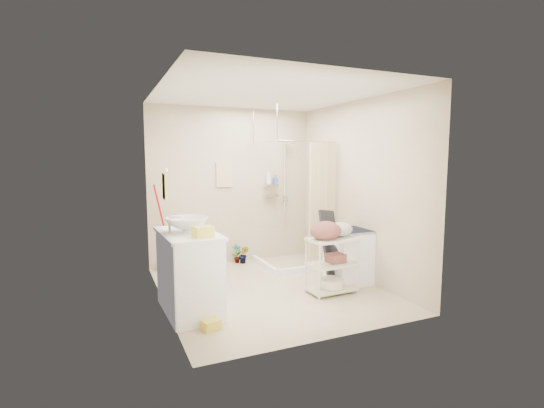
{
  "coord_description": "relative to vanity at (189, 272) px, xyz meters",
  "views": [
    {
      "loc": [
        -2.04,
        -4.75,
        1.77
      ],
      "look_at": [
        0.14,
        0.25,
        1.13
      ],
      "focal_mm": 26.0,
      "sensor_mm": 36.0,
      "label": 1
    }
  ],
  "objects": [
    {
      "name": "shower",
      "position": [
        2.01,
        1.39,
        0.58
      ],
      "size": [
        1.1,
        1.1,
        2.1
      ],
      "primitive_type": null,
      "color": "white",
      "rests_on": "ground"
    },
    {
      "name": "shampoo_bottle_a",
      "position": [
        1.79,
        1.86,
        0.98
      ],
      "size": [
        0.13,
        0.13,
        0.26
      ],
      "primitive_type": "imported",
      "rotation": [
        0.0,
        0.0,
        0.34
      ],
      "color": "silver",
      "rests_on": "shower"
    },
    {
      "name": "mop",
      "position": [
        -0.05,
        1.83,
        0.22
      ],
      "size": [
        0.17,
        0.17,
        1.36
      ],
      "primitive_type": null,
      "rotation": [
        0.0,
        0.0,
        -0.41
      ],
      "color": "#A60C05",
      "rests_on": "ground"
    },
    {
      "name": "laundry_rack",
      "position": [
        1.85,
        -0.11,
        -0.03
      ],
      "size": [
        0.65,
        0.4,
        0.88
      ],
      "primitive_type": null,
      "rotation": [
        0.0,
        0.0,
        0.04
      ],
      "color": "beige",
      "rests_on": "ground"
    },
    {
      "name": "wall_right",
      "position": [
        2.56,
        0.34,
        0.83
      ],
      "size": [
        0.04,
        3.2,
        2.6
      ],
      "primitive_type": "cube",
      "color": "#C1B296",
      "rests_on": "ground"
    },
    {
      "name": "wall_front",
      "position": [
        1.16,
        -1.26,
        0.83
      ],
      "size": [
        2.8,
        0.04,
        2.6
      ],
      "primitive_type": "cube",
      "color": "#C1B296",
      "rests_on": "ground"
    },
    {
      "name": "potted_plant_a",
      "position": [
        1.17,
        1.8,
        -0.31
      ],
      "size": [
        0.19,
        0.16,
        0.32
      ],
      "primitive_type": "imported",
      "rotation": [
        0.0,
        0.0,
        0.28
      ],
      "color": "brown",
      "rests_on": "ground"
    },
    {
      "name": "vanity",
      "position": [
        0.0,
        0.0,
        0.0
      ],
      "size": [
        0.64,
        1.08,
        0.93
      ],
      "primitive_type": "cube",
      "rotation": [
        0.0,
        0.0,
        0.04
      ],
      "color": "white",
      "rests_on": "ground"
    },
    {
      "name": "tp_holder",
      "position": [
        -0.2,
        0.39,
        0.25
      ],
      "size": [
        0.08,
        0.12,
        0.14
      ],
      "primitive_type": null,
      "color": "white",
      "rests_on": "wall_left"
    },
    {
      "name": "ceiling",
      "position": [
        1.16,
        0.34,
        2.13
      ],
      "size": [
        2.8,
        3.2,
        0.04
      ],
      "primitive_type": "cube",
      "color": "silver",
      "rests_on": "ground"
    },
    {
      "name": "hanging_towel",
      "position": [
        1.01,
        1.92,
        1.03
      ],
      "size": [
        0.28,
        0.03,
        0.42
      ],
      "primitive_type": "cube",
      "color": "beige",
      "rests_on": "wall_back"
    },
    {
      "name": "washing_machine",
      "position": [
        2.3,
        0.16,
        -0.08
      ],
      "size": [
        0.53,
        0.55,
        0.77
      ],
      "primitive_type": "cube",
      "rotation": [
        0.0,
        0.0,
        -0.02
      ],
      "color": "white",
      "rests_on": "ground"
    },
    {
      "name": "shampoo_bottle_b",
      "position": [
        1.92,
        1.86,
        0.93
      ],
      "size": [
        0.07,
        0.07,
        0.16
      ],
      "primitive_type": "imported",
      "rotation": [
        0.0,
        0.0,
        0.03
      ],
      "color": "#355495",
      "rests_on": "shower"
    },
    {
      "name": "towel_ring",
      "position": [
        -0.22,
        0.14,
        1.0
      ],
      "size": [
        0.04,
        0.22,
        0.34
      ],
      "primitive_type": null,
      "color": "#FEF394",
      "rests_on": "wall_left"
    },
    {
      "name": "floor_basket",
      "position": [
        0.1,
        -0.58,
        -0.39
      ],
      "size": [
        0.31,
        0.27,
        0.14
      ],
      "primitive_type": "cube",
      "rotation": [
        0.0,
        0.0,
        0.27
      ],
      "color": "yellow",
      "rests_on": "ground"
    },
    {
      "name": "wall_left",
      "position": [
        -0.24,
        0.34,
        0.83
      ],
      "size": [
        0.04,
        3.2,
        2.6
      ],
      "primitive_type": "cube",
      "color": "#C1B296",
      "rests_on": "ground"
    },
    {
      "name": "ironing_board",
      "position": [
        2.06,
        0.25,
        0.07
      ],
      "size": [
        0.32,
        0.17,
        1.07
      ],
      "primitive_type": null,
      "rotation": [
        0.0,
        0.0,
        0.3
      ],
      "color": "black",
      "rests_on": "ground"
    },
    {
      "name": "sink",
      "position": [
        -0.0,
        0.03,
        0.55
      ],
      "size": [
        0.57,
        0.57,
        0.17
      ],
      "primitive_type": "imported",
      "rotation": [
        0.0,
        0.0,
        0.18
      ],
      "color": "silver",
      "rests_on": "vanity"
    },
    {
      "name": "floor",
      "position": [
        1.16,
        0.34,
        -0.47
      ],
      "size": [
        3.2,
        3.2,
        0.0
      ],
      "primitive_type": "plane",
      "color": "#C5B693",
      "rests_on": "ground"
    },
    {
      "name": "wall_back",
      "position": [
        1.16,
        1.94,
        0.83
      ],
      "size": [
        2.8,
        0.04,
        2.6
      ],
      "primitive_type": "cube",
      "color": "#C1B296",
      "rests_on": "ground"
    },
    {
      "name": "potted_plant_b",
      "position": [
        1.27,
        1.73,
        -0.32
      ],
      "size": [
        0.21,
        0.19,
        0.3
      ],
      "primitive_type": "imported",
      "rotation": [
        0.0,
        0.0,
        -0.47
      ],
      "color": "brown",
      "rests_on": "ground"
    },
    {
      "name": "toilet",
      "position": [
        0.12,
        0.75,
        -0.11
      ],
      "size": [
        0.72,
        0.44,
        0.71
      ],
      "primitive_type": "imported",
      "rotation": [
        0.0,
        0.0,
        1.5
      ],
      "color": "white",
      "rests_on": "ground"
    },
    {
      "name": "counter_basket",
      "position": [
        0.09,
        -0.33,
        0.52
      ],
      "size": [
        0.23,
        0.2,
        0.11
      ],
      "primitive_type": "cube",
      "rotation": [
        0.0,
        0.0,
        0.22
      ],
      "color": "yellow",
      "rests_on": "vanity"
    }
  ]
}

